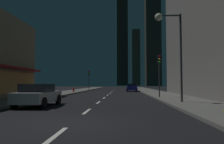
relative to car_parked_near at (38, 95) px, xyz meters
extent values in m
cube|color=black|center=(3.60, 26.47, -0.79)|extent=(78.00, 136.00, 0.10)
cube|color=#605E59|center=(10.60, 26.47, -0.67)|extent=(4.00, 76.00, 0.15)
cube|color=#605E59|center=(-3.40, 26.47, -0.67)|extent=(4.00, 76.00, 0.15)
cube|color=silver|center=(3.60, -7.53, -0.73)|extent=(0.16, 2.20, 0.01)
cube|color=silver|center=(3.60, -2.33, -0.73)|extent=(0.16, 2.20, 0.01)
cube|color=silver|center=(3.60, 2.87, -0.73)|extent=(0.16, 2.20, 0.01)
cube|color=silver|center=(3.60, 8.07, -0.73)|extent=(0.16, 2.20, 0.01)
cube|color=silver|center=(3.60, 13.27, -0.73)|extent=(0.16, 2.20, 0.01)
cube|color=silver|center=(3.60, 18.47, -0.73)|extent=(0.16, 2.20, 0.01)
cube|color=silver|center=(3.60, 23.67, -0.73)|extent=(0.16, 2.20, 0.01)
cube|color=silver|center=(3.60, 28.87, -0.73)|extent=(0.16, 2.20, 0.01)
cube|color=silver|center=(3.60, 34.07, -0.73)|extent=(0.16, 2.20, 0.01)
cube|color=#2E2B22|center=(5.44, 138.88, 35.02)|extent=(8.01, 5.08, 71.53)
cube|color=#4A4637|center=(15.33, 136.62, 19.36)|extent=(5.41, 6.78, 40.20)
cube|color=#373429|center=(23.64, 110.89, 37.48)|extent=(8.82, 8.26, 76.43)
cube|color=silver|center=(0.00, 0.05, -0.13)|extent=(1.80, 4.20, 0.65)
cube|color=black|center=(0.00, -0.15, 0.43)|extent=(1.64, 2.00, 0.55)
cylinder|color=black|center=(-0.88, 1.45, -0.40)|extent=(0.22, 0.68, 0.68)
cylinder|color=black|center=(0.88, 1.45, -0.40)|extent=(0.22, 0.68, 0.68)
cylinder|color=black|center=(-0.88, -1.35, -0.40)|extent=(0.22, 0.68, 0.68)
cylinder|color=black|center=(0.88, -1.35, -0.40)|extent=(0.22, 0.68, 0.68)
sphere|color=white|center=(-0.55, 2.10, -0.08)|extent=(0.18, 0.18, 0.18)
sphere|color=white|center=(0.55, 2.10, -0.08)|extent=(0.18, 0.18, 0.18)
cube|color=navy|center=(7.20, 25.87, -0.13)|extent=(1.80, 4.20, 0.65)
cube|color=black|center=(7.20, 25.67, 0.43)|extent=(1.64, 2.00, 0.55)
cylinder|color=black|center=(6.32, 27.27, -0.40)|extent=(0.22, 0.68, 0.68)
cylinder|color=black|center=(8.08, 27.27, -0.40)|extent=(0.22, 0.68, 0.68)
cylinder|color=black|center=(6.32, 24.47, -0.40)|extent=(0.22, 0.68, 0.68)
cylinder|color=black|center=(8.08, 24.47, -0.40)|extent=(0.22, 0.68, 0.68)
sphere|color=white|center=(6.65, 27.92, -0.08)|extent=(0.18, 0.18, 0.18)
sphere|color=white|center=(7.75, 27.92, -0.08)|extent=(0.18, 0.18, 0.18)
cylinder|color=red|center=(-2.30, 19.49, -0.32)|extent=(0.22, 0.22, 0.55)
sphere|color=red|center=(-2.30, 19.49, -0.04)|extent=(0.21, 0.21, 0.21)
cylinder|color=red|center=(-2.30, 19.49, -0.56)|extent=(0.30, 0.30, 0.06)
cylinder|color=red|center=(-2.46, 19.49, -0.29)|extent=(0.10, 0.10, 0.10)
cylinder|color=red|center=(-2.14, 19.49, -0.29)|extent=(0.10, 0.10, 0.10)
cylinder|color=#2D2D2D|center=(9.10, 7.33, 1.51)|extent=(0.12, 0.12, 4.20)
cube|color=black|center=(9.10, 7.13, 3.11)|extent=(0.32, 0.24, 0.90)
sphere|color=red|center=(9.10, 7.00, 3.39)|extent=(0.18, 0.18, 0.18)
sphere|color=#F2B20C|center=(9.10, 7.00, 3.11)|extent=(0.18, 0.18, 0.18)
sphere|color=#19D833|center=(9.10, 7.00, 2.83)|extent=(0.18, 0.18, 0.18)
cylinder|color=#2D2D2D|center=(-1.90, 32.08, 1.51)|extent=(0.12, 0.12, 4.20)
cube|color=black|center=(-1.90, 31.88, 3.11)|extent=(0.32, 0.24, 0.90)
sphere|color=red|center=(-1.90, 31.75, 3.39)|extent=(0.18, 0.18, 0.18)
sphere|color=#F2B20C|center=(-1.90, 31.75, 3.11)|extent=(0.18, 0.18, 0.18)
sphere|color=#19D833|center=(-1.90, 31.75, 2.83)|extent=(0.18, 0.18, 0.18)
cylinder|color=#38383D|center=(9.80, 2.10, 2.66)|extent=(0.16, 0.16, 6.50)
cylinder|color=#38383D|center=(9.00, 2.10, 5.81)|extent=(1.60, 0.12, 0.12)
sphere|color=#FCF7CC|center=(8.20, 2.10, 5.71)|extent=(0.56, 0.56, 0.56)
camera|label=1|loc=(5.49, -13.37, 0.74)|focal=33.43mm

